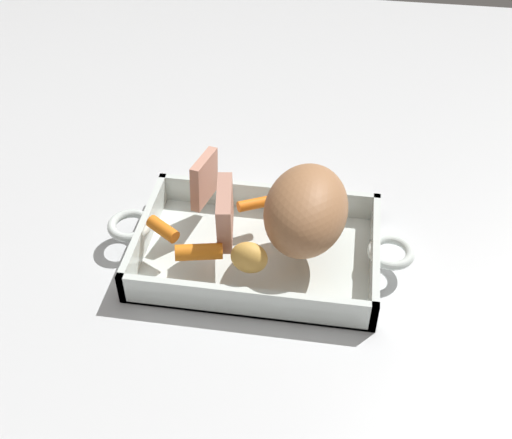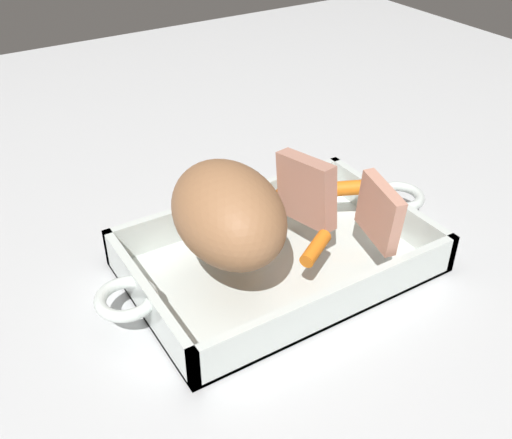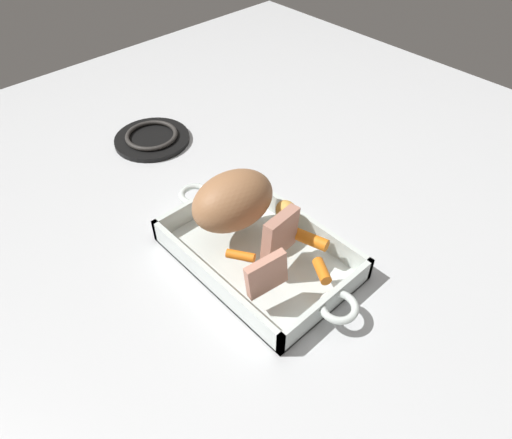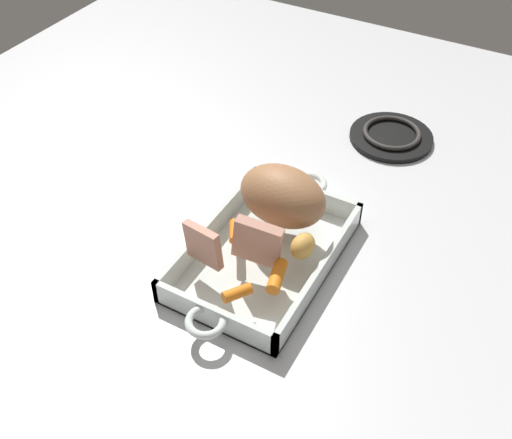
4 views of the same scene
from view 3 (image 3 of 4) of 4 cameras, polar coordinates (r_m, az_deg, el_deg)
ground_plane at (r=0.83m, az=0.25°, el=-4.76°), size 1.87×1.87×0.00m
roasting_dish at (r=0.82m, az=0.26°, el=-4.07°), size 0.42×0.22×0.05m
pork_roast at (r=0.79m, az=-2.67°, el=2.46°), size 0.12×0.16×0.10m
roast_slice_outer at (r=0.75m, az=2.98°, el=-1.82°), size 0.03×0.08×0.08m
roast_slice_thick at (r=0.70m, az=1.29°, el=-6.81°), size 0.03×0.07×0.07m
baby_carrot_short at (r=0.74m, az=8.12°, el=-6.28°), size 0.05×0.04×0.02m
baby_carrot_southwest at (r=0.78m, az=6.77°, el=-2.46°), size 0.06×0.04×0.02m
baby_carrot_center_left at (r=0.76m, az=-1.91°, el=-4.47°), size 0.05×0.04×0.02m
potato_golden_small at (r=0.81m, az=4.03°, el=0.78°), size 0.05×0.04×0.04m
stove_burner_rear at (r=1.13m, az=-12.70°, el=9.78°), size 0.17×0.17×0.02m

